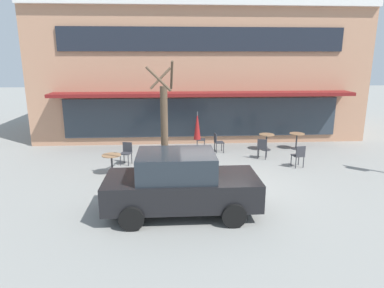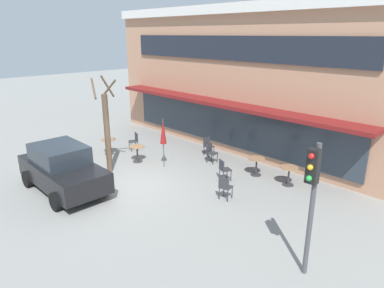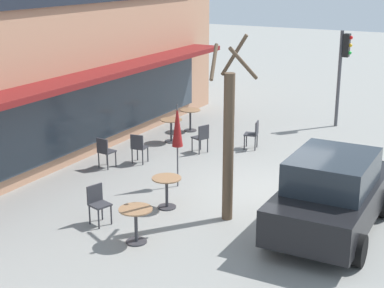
{
  "view_description": "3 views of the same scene",
  "coord_description": "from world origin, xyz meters",
  "px_view_note": "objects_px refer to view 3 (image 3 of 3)",
  "views": [
    {
      "loc": [
        -1.57,
        -10.69,
        4.27
      ],
      "look_at": [
        -0.75,
        2.31,
        0.93
      ],
      "focal_mm": 32.0,
      "sensor_mm": 36.0,
      "label": 1
    },
    {
      "loc": [
        10.63,
        -6.59,
        5.69
      ],
      "look_at": [
        0.66,
        3.01,
        1.21
      ],
      "focal_mm": 32.0,
      "sensor_mm": 36.0,
      "label": 2
    },
    {
      "loc": [
        -13.04,
        -4.72,
        5.53
      ],
      "look_at": [
        -0.09,
        2.22,
        1.06
      ],
      "focal_mm": 55.0,
      "sensor_mm": 36.0,
      "label": 3
    }
  ],
  "objects_px": {
    "cafe_table_streetside": "(136,219)",
    "cafe_table_mid_patio": "(167,187)",
    "cafe_table_near_wall": "(190,116)",
    "cafe_chair_2": "(201,136)",
    "cafe_chair_4": "(105,150)",
    "street_tree": "(229,141)",
    "cafe_chair_0": "(98,201)",
    "parked_sedan": "(332,193)",
    "cafe_chair_3": "(253,133)",
    "cafe_chair_1": "(139,146)",
    "traffic_light_pole": "(343,63)",
    "patio_umbrella_green_folded": "(177,126)",
    "cafe_table_by_tree": "(171,127)"
  },
  "relations": [
    {
      "from": "cafe_table_streetside",
      "to": "cafe_chair_1",
      "type": "height_order",
      "value": "cafe_chair_1"
    },
    {
      "from": "street_tree",
      "to": "cafe_chair_3",
      "type": "bearing_deg",
      "value": 16.35
    },
    {
      "from": "cafe_table_by_tree",
      "to": "patio_umbrella_green_folded",
      "type": "bearing_deg",
      "value": -147.48
    },
    {
      "from": "cafe_table_by_tree",
      "to": "cafe_chair_3",
      "type": "relative_size",
      "value": 0.85
    },
    {
      "from": "cafe_chair_0",
      "to": "cafe_chair_2",
      "type": "bearing_deg",
      "value": 3.57
    },
    {
      "from": "parked_sedan",
      "to": "traffic_light_pole",
      "type": "bearing_deg",
      "value": 13.62
    },
    {
      "from": "cafe_chair_2",
      "to": "street_tree",
      "type": "bearing_deg",
      "value": -145.86
    },
    {
      "from": "cafe_chair_4",
      "to": "cafe_table_mid_patio",
      "type": "bearing_deg",
      "value": -118.84
    },
    {
      "from": "parked_sedan",
      "to": "street_tree",
      "type": "relative_size",
      "value": 1.01
    },
    {
      "from": "parked_sedan",
      "to": "cafe_chair_3",
      "type": "bearing_deg",
      "value": 38.32
    },
    {
      "from": "cafe_table_streetside",
      "to": "street_tree",
      "type": "relative_size",
      "value": 0.18
    },
    {
      "from": "cafe_chair_3",
      "to": "traffic_light_pole",
      "type": "height_order",
      "value": "traffic_light_pole"
    },
    {
      "from": "cafe_table_streetside",
      "to": "cafe_table_near_wall",
      "type": "bearing_deg",
      "value": 20.96
    },
    {
      "from": "cafe_table_streetside",
      "to": "cafe_chair_0",
      "type": "height_order",
      "value": "cafe_chair_0"
    },
    {
      "from": "cafe_table_mid_patio",
      "to": "cafe_chair_4",
      "type": "bearing_deg",
      "value": 61.16
    },
    {
      "from": "cafe_table_mid_patio",
      "to": "cafe_chair_4",
      "type": "relative_size",
      "value": 0.85
    },
    {
      "from": "cafe_table_by_tree",
      "to": "cafe_chair_0",
      "type": "distance_m",
      "value": 6.52
    },
    {
      "from": "cafe_chair_0",
      "to": "traffic_light_pole",
      "type": "xyz_separation_m",
      "value": [
        10.81,
        -2.55,
        1.77
      ]
    },
    {
      "from": "cafe_chair_1",
      "to": "cafe_chair_2",
      "type": "xyz_separation_m",
      "value": [
        1.77,
        -1.14,
        0.0
      ]
    },
    {
      "from": "patio_umbrella_green_folded",
      "to": "street_tree",
      "type": "height_order",
      "value": "street_tree"
    },
    {
      "from": "cafe_table_mid_patio",
      "to": "traffic_light_pole",
      "type": "bearing_deg",
      "value": -10.07
    },
    {
      "from": "cafe_table_near_wall",
      "to": "cafe_table_streetside",
      "type": "height_order",
      "value": "same"
    },
    {
      "from": "street_tree",
      "to": "cafe_chair_0",
      "type": "bearing_deg",
      "value": 123.43
    },
    {
      "from": "parked_sedan",
      "to": "cafe_table_near_wall",
      "type": "bearing_deg",
      "value": 48.85
    },
    {
      "from": "cafe_table_streetside",
      "to": "cafe_table_mid_patio",
      "type": "bearing_deg",
      "value": 11.23
    },
    {
      "from": "street_tree",
      "to": "traffic_light_pole",
      "type": "height_order",
      "value": "street_tree"
    },
    {
      "from": "cafe_chair_1",
      "to": "street_tree",
      "type": "height_order",
      "value": "street_tree"
    },
    {
      "from": "cafe_chair_3",
      "to": "cafe_chair_4",
      "type": "distance_m",
      "value": 4.75
    },
    {
      "from": "cafe_table_streetside",
      "to": "cafe_chair_2",
      "type": "distance_m",
      "value": 6.3
    },
    {
      "from": "street_tree",
      "to": "traffic_light_pole",
      "type": "distance_m",
      "value": 9.22
    },
    {
      "from": "cafe_chair_1",
      "to": "cafe_chair_2",
      "type": "height_order",
      "value": "same"
    },
    {
      "from": "cafe_chair_2",
      "to": "cafe_chair_4",
      "type": "xyz_separation_m",
      "value": [
        -2.55,
        1.76,
        0.0
      ]
    },
    {
      "from": "cafe_chair_4",
      "to": "parked_sedan",
      "type": "height_order",
      "value": "parked_sedan"
    },
    {
      "from": "cafe_table_by_tree",
      "to": "cafe_chair_1",
      "type": "height_order",
      "value": "cafe_chair_1"
    },
    {
      "from": "cafe_chair_2",
      "to": "street_tree",
      "type": "xyz_separation_m",
      "value": [
        -4.1,
        -2.78,
        1.33
      ]
    },
    {
      "from": "cafe_table_mid_patio",
      "to": "traffic_light_pole",
      "type": "relative_size",
      "value": 0.22
    },
    {
      "from": "parked_sedan",
      "to": "traffic_light_pole",
      "type": "xyz_separation_m",
      "value": [
        8.75,
        2.12,
        1.42
      ]
    },
    {
      "from": "cafe_table_by_tree",
      "to": "cafe_chair_2",
      "type": "distance_m",
      "value": 1.52
    },
    {
      "from": "cafe_chair_1",
      "to": "cafe_chair_4",
      "type": "xyz_separation_m",
      "value": [
        -0.78,
        0.62,
        0.0
      ]
    },
    {
      "from": "cafe_chair_3",
      "to": "cafe_table_by_tree",
      "type": "bearing_deg",
      "value": 101.91
    },
    {
      "from": "cafe_chair_4",
      "to": "cafe_table_near_wall",
      "type": "bearing_deg",
      "value": -3.26
    },
    {
      "from": "parked_sedan",
      "to": "cafe_chair_4",
      "type": "bearing_deg",
      "value": 80.82
    },
    {
      "from": "cafe_table_by_tree",
      "to": "cafe_chair_1",
      "type": "distance_m",
      "value": 2.36
    },
    {
      "from": "cafe_chair_2",
      "to": "cafe_chair_4",
      "type": "bearing_deg",
      "value": 145.42
    },
    {
      "from": "cafe_chair_1",
      "to": "cafe_chair_2",
      "type": "distance_m",
      "value": 2.1
    },
    {
      "from": "cafe_chair_2",
      "to": "street_tree",
      "type": "height_order",
      "value": "street_tree"
    },
    {
      "from": "traffic_light_pole",
      "to": "cafe_chair_3",
      "type": "bearing_deg",
      "value": 157.34
    },
    {
      "from": "traffic_light_pole",
      "to": "cafe_chair_2",
      "type": "bearing_deg",
      "value": 150.39
    },
    {
      "from": "patio_umbrella_green_folded",
      "to": "cafe_table_mid_patio",
      "type": "bearing_deg",
      "value": -160.82
    },
    {
      "from": "cafe_table_by_tree",
      "to": "cafe_chair_1",
      "type": "bearing_deg",
      "value": -173.42
    }
  ]
}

